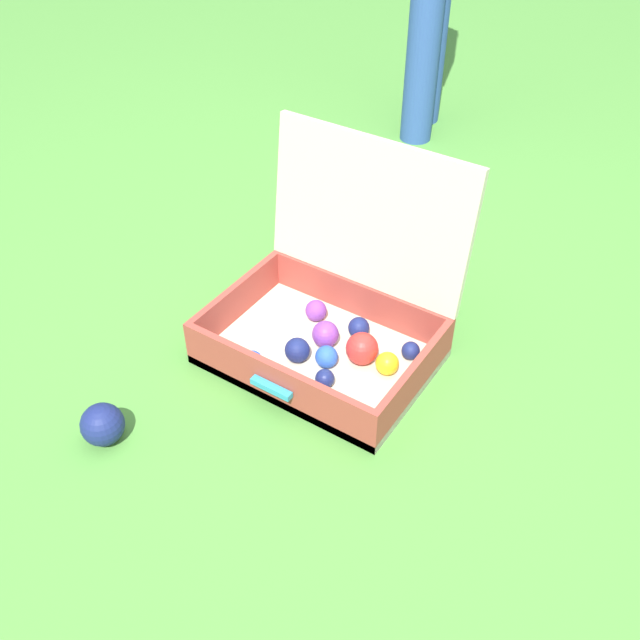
{
  "coord_description": "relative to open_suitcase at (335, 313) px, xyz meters",
  "views": [
    {
      "loc": [
        0.69,
        -1.13,
        1.28
      ],
      "look_at": [
        -0.06,
        -0.01,
        0.13
      ],
      "focal_mm": 40.29,
      "sensor_mm": 36.0,
      "label": 1
    }
  ],
  "objects": [
    {
      "name": "stray_ball_on_grass",
      "position": [
        -0.27,
        -0.56,
        -0.06
      ],
      "size": [
        0.1,
        0.1,
        0.1
      ],
      "primitive_type": "sphere",
      "color": "navy",
      "rests_on": "ground"
    },
    {
      "name": "open_suitcase",
      "position": [
        0.0,
        0.0,
        0.0
      ],
      "size": [
        0.55,
        0.48,
        0.52
      ],
      "color": "beige",
      "rests_on": "ground"
    },
    {
      "name": "ground_plane",
      "position": [
        0.05,
        -0.06,
        -0.11
      ],
      "size": [
        16.0,
        16.0,
        0.0
      ],
      "primitive_type": "plane",
      "color": "#4C8C38"
    }
  ]
}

